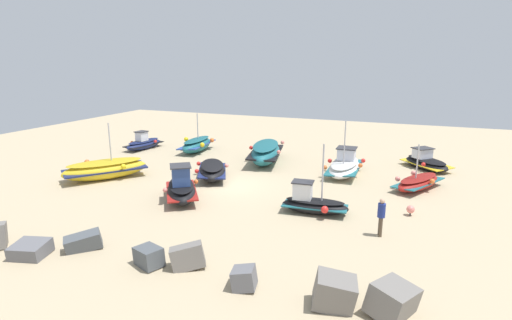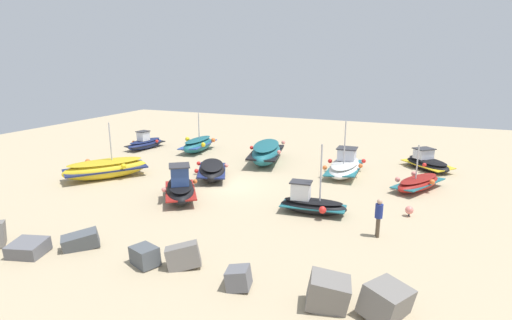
{
  "view_description": "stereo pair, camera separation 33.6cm",
  "coord_description": "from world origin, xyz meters",
  "px_view_note": "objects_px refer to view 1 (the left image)",
  "views": [
    {
      "loc": [
        -9.91,
        20.64,
        7.25
      ],
      "look_at": [
        -0.5,
        -2.87,
        0.9
      ],
      "focal_mm": 28.17,
      "sensor_mm": 36.0,
      "label": 1
    },
    {
      "loc": [
        -10.22,
        20.51,
        7.25
      ],
      "look_at": [
        -0.5,
        -2.87,
        0.9
      ],
      "focal_mm": 28.17,
      "sensor_mm": 36.0,
      "label": 2
    }
  ],
  "objects_px": {
    "fishing_boat_8": "(144,143)",
    "person_walking": "(381,215)",
    "fishing_boat_3": "(266,152)",
    "fishing_boat_5": "(105,169)",
    "mooring_buoy_0": "(411,209)",
    "fishing_boat_2": "(197,145)",
    "fishing_boat_7": "(345,166)",
    "fishing_boat_1": "(426,162)",
    "fishing_boat_4": "(313,203)",
    "fishing_boat_0": "(418,182)",
    "fishing_boat_6": "(181,188)",
    "fishing_boat_9": "(212,170)"
  },
  "relations": [
    {
      "from": "fishing_boat_2",
      "to": "fishing_boat_7",
      "type": "xyz_separation_m",
      "value": [
        -12.24,
        2.2,
        -0.04
      ]
    },
    {
      "from": "fishing_boat_6",
      "to": "fishing_boat_9",
      "type": "distance_m",
      "value": 4.13
    },
    {
      "from": "fishing_boat_1",
      "to": "fishing_boat_8",
      "type": "height_order",
      "value": "fishing_boat_8"
    },
    {
      "from": "fishing_boat_7",
      "to": "mooring_buoy_0",
      "type": "bearing_deg",
      "value": -146.27
    },
    {
      "from": "fishing_boat_9",
      "to": "person_walking",
      "type": "bearing_deg",
      "value": -141.18
    },
    {
      "from": "fishing_boat_7",
      "to": "fishing_boat_8",
      "type": "distance_m",
      "value": 16.91
    },
    {
      "from": "fishing_boat_0",
      "to": "fishing_boat_7",
      "type": "bearing_deg",
      "value": 97.74
    },
    {
      "from": "fishing_boat_7",
      "to": "fishing_boat_9",
      "type": "height_order",
      "value": "fishing_boat_7"
    },
    {
      "from": "fishing_boat_4",
      "to": "fishing_boat_6",
      "type": "bearing_deg",
      "value": 1.34
    },
    {
      "from": "fishing_boat_8",
      "to": "fishing_boat_9",
      "type": "distance_m",
      "value": 10.82
    },
    {
      "from": "fishing_boat_8",
      "to": "fishing_boat_4",
      "type": "bearing_deg",
      "value": 69.22
    },
    {
      "from": "fishing_boat_3",
      "to": "person_walking",
      "type": "distance_m",
      "value": 13.36
    },
    {
      "from": "fishing_boat_0",
      "to": "person_walking",
      "type": "bearing_deg",
      "value": -163.96
    },
    {
      "from": "fishing_boat_3",
      "to": "fishing_boat_7",
      "type": "height_order",
      "value": "fishing_boat_7"
    },
    {
      "from": "fishing_boat_9",
      "to": "fishing_boat_3",
      "type": "bearing_deg",
      "value": -44.48
    },
    {
      "from": "fishing_boat_7",
      "to": "mooring_buoy_0",
      "type": "distance_m",
      "value": 7.36
    },
    {
      "from": "fishing_boat_9",
      "to": "mooring_buoy_0",
      "type": "bearing_deg",
      "value": -125.89
    },
    {
      "from": "fishing_boat_0",
      "to": "fishing_boat_1",
      "type": "distance_m",
      "value": 5.03
    },
    {
      "from": "fishing_boat_3",
      "to": "fishing_boat_4",
      "type": "height_order",
      "value": "fishing_boat_4"
    },
    {
      "from": "fishing_boat_1",
      "to": "fishing_boat_2",
      "type": "distance_m",
      "value": 17.19
    },
    {
      "from": "fishing_boat_4",
      "to": "fishing_boat_5",
      "type": "distance_m",
      "value": 13.45
    },
    {
      "from": "fishing_boat_0",
      "to": "fishing_boat_4",
      "type": "bearing_deg",
      "value": 168.21
    },
    {
      "from": "fishing_boat_2",
      "to": "mooring_buoy_0",
      "type": "bearing_deg",
      "value": 58.6
    },
    {
      "from": "fishing_boat_2",
      "to": "mooring_buoy_0",
      "type": "xyz_separation_m",
      "value": [
        -16.41,
        8.26,
        -0.27
      ]
    },
    {
      "from": "fishing_boat_6",
      "to": "person_walking",
      "type": "height_order",
      "value": "fishing_boat_6"
    },
    {
      "from": "fishing_boat_3",
      "to": "fishing_boat_6",
      "type": "relative_size",
      "value": 1.49
    },
    {
      "from": "fishing_boat_5",
      "to": "fishing_boat_7",
      "type": "height_order",
      "value": "fishing_boat_7"
    },
    {
      "from": "fishing_boat_5",
      "to": "fishing_boat_1",
      "type": "bearing_deg",
      "value": 155.42
    },
    {
      "from": "fishing_boat_5",
      "to": "fishing_boat_8",
      "type": "bearing_deg",
      "value": -121.37
    },
    {
      "from": "fishing_boat_9",
      "to": "fishing_boat_0",
      "type": "bearing_deg",
      "value": -104.43
    },
    {
      "from": "fishing_boat_8",
      "to": "person_walking",
      "type": "bearing_deg",
      "value": 69.63
    },
    {
      "from": "mooring_buoy_0",
      "to": "fishing_boat_2",
      "type": "bearing_deg",
      "value": -26.71
    },
    {
      "from": "fishing_boat_0",
      "to": "fishing_boat_5",
      "type": "relative_size",
      "value": 0.8
    },
    {
      "from": "fishing_boat_4",
      "to": "fishing_boat_6",
      "type": "height_order",
      "value": "fishing_boat_4"
    },
    {
      "from": "fishing_boat_0",
      "to": "fishing_boat_7",
      "type": "xyz_separation_m",
      "value": [
        4.47,
        -1.56,
        0.15
      ]
    },
    {
      "from": "fishing_boat_0",
      "to": "fishing_boat_5",
      "type": "xyz_separation_m",
      "value": [
        18.14,
        5.05,
        0.23
      ]
    },
    {
      "from": "fishing_boat_7",
      "to": "fishing_boat_9",
      "type": "relative_size",
      "value": 1.11
    },
    {
      "from": "fishing_boat_2",
      "to": "fishing_boat_7",
      "type": "height_order",
      "value": "fishing_boat_7"
    },
    {
      "from": "fishing_boat_9",
      "to": "fishing_boat_5",
      "type": "bearing_deg",
      "value": 86.12
    },
    {
      "from": "fishing_boat_8",
      "to": "person_walking",
      "type": "distance_m",
      "value": 22.43
    },
    {
      "from": "fishing_boat_9",
      "to": "fishing_boat_6",
      "type": "bearing_deg",
      "value": 158.41
    },
    {
      "from": "person_walking",
      "to": "mooring_buoy_0",
      "type": "xyz_separation_m",
      "value": [
        -1.14,
        -2.92,
        -0.65
      ]
    },
    {
      "from": "fishing_boat_9",
      "to": "fishing_boat_7",
      "type": "bearing_deg",
      "value": -87.81
    },
    {
      "from": "fishing_boat_3",
      "to": "fishing_boat_8",
      "type": "height_order",
      "value": "fishing_boat_8"
    },
    {
      "from": "fishing_boat_3",
      "to": "fishing_boat_4",
      "type": "distance_m",
      "value": 10.12
    },
    {
      "from": "fishing_boat_3",
      "to": "fishing_boat_5",
      "type": "relative_size",
      "value": 1.13
    },
    {
      "from": "fishing_boat_0",
      "to": "fishing_boat_8",
      "type": "xyz_separation_m",
      "value": [
        21.32,
        -2.97,
        0.08
      ]
    },
    {
      "from": "fishing_boat_3",
      "to": "fishing_boat_4",
      "type": "bearing_deg",
      "value": 21.48
    },
    {
      "from": "fishing_boat_7",
      "to": "person_walking",
      "type": "relative_size",
      "value": 2.76
    },
    {
      "from": "fishing_boat_4",
      "to": "fishing_boat_9",
      "type": "relative_size",
      "value": 0.84
    }
  ]
}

